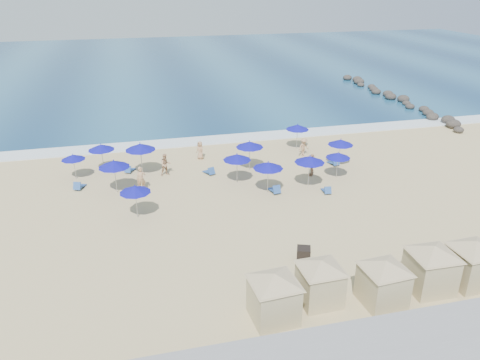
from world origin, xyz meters
name	(u,v)px	position (x,y,z in m)	size (l,w,h in m)	color
ground	(269,214)	(0.00, 0.00, 0.00)	(160.00, 160.00, 0.00)	tan
ocean	(174,66)	(0.00, 55.00, 0.03)	(160.00, 80.00, 0.06)	navy
surf_line	(221,139)	(0.00, 15.50, 0.04)	(160.00, 2.50, 0.08)	white
seawall	(369,355)	(0.00, -13.50, 0.65)	(160.00, 6.10, 1.22)	gray
rock_jetty	(395,98)	(24.01, 24.90, 0.36)	(2.56, 26.66, 0.96)	#292422
trash_bin	(304,254)	(0.29, -5.54, 0.37)	(0.73, 0.73, 0.73)	black
cabana_0	(274,291)	(-2.79, -9.75, 1.55)	(4.29, 4.29, 2.70)	tan
cabana_1	(321,276)	(-0.28, -9.10, 1.46)	(4.07, 4.07, 2.56)	tan
cabana_2	(384,276)	(2.59, -9.89, 1.49)	(4.14, 4.14, 2.60)	tan
cabana_3	(432,262)	(5.40, -9.50, 1.58)	(4.39, 4.39, 2.76)	tan
cabana_4	(473,257)	(7.72, -9.56, 1.56)	(4.34, 4.34, 2.72)	tan
umbrella_0	(73,157)	(-12.76, 9.16, 1.78)	(1.80, 1.80, 2.05)	#A5A8AD
umbrella_1	(114,164)	(-9.70, 5.89, 2.20)	(2.23, 2.23, 2.54)	#A5A8AD
umbrella_2	(101,147)	(-10.70, 10.17, 2.04)	(2.07, 2.07, 2.35)	#A5A8AD
umbrella_3	(135,189)	(-8.42, 1.68, 1.99)	(2.02, 2.02, 2.30)	#A5A8AD
umbrella_4	(140,147)	(-7.72, 8.76, 2.32)	(2.35, 2.35, 2.67)	#A5A8AD
umbrella_5	(237,157)	(-0.85, 5.45, 2.07)	(2.10, 2.10, 2.39)	#A5A8AD
umbrella_6	(268,165)	(0.88, 3.21, 2.13)	(2.16, 2.16, 2.46)	#A5A8AD
umbrella_7	(250,144)	(0.71, 7.68, 2.17)	(2.20, 2.20, 2.51)	#A5A8AD
umbrella_8	(310,159)	(4.09, 3.43, 2.20)	(2.23, 2.23, 2.54)	#A5A8AD
umbrella_9	(298,127)	(6.12, 11.46, 2.04)	(2.06, 2.06, 2.35)	#A5A8AD
umbrella_10	(341,142)	(8.09, 6.77, 2.05)	(2.07, 2.07, 2.36)	#A5A8AD
umbrella_11	(338,155)	(6.85, 4.52, 1.86)	(1.89, 1.89, 2.15)	#A5A8AD
beach_chair_0	(79,186)	(-12.40, 7.12, 0.23)	(0.93, 1.34, 0.68)	#284E93
beach_chair_1	(129,169)	(-8.71, 9.49, 0.22)	(0.96, 1.29, 0.65)	#284E93
beach_chair_2	(209,171)	(-2.58, 7.56, 0.23)	(0.92, 1.31, 0.66)	#284E93
beach_chair_3	(275,190)	(1.39, 3.07, 0.24)	(0.71, 1.32, 0.70)	#284E93
beach_chair_4	(327,190)	(5.00, 2.13, 0.21)	(0.61, 1.16, 0.61)	#284E93
beach_chair_5	(334,162)	(7.77, 7.01, 0.23)	(0.71, 1.29, 0.68)	#284E93
beachgoer_0	(141,179)	(-7.92, 5.78, 0.91)	(0.66, 0.44, 1.82)	tan
beachgoer_1	(166,165)	(-5.92, 8.22, 0.87)	(0.85, 0.66, 1.74)	tan
beachgoer_2	(312,165)	(5.14, 5.39, 0.89)	(1.04, 0.43, 1.78)	tan
beachgoer_3	(304,147)	(6.05, 9.57, 0.81)	(1.05, 0.60, 1.62)	tan
beachgoer_4	(200,150)	(-2.74, 11.02, 0.78)	(0.77, 0.50, 1.57)	tan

